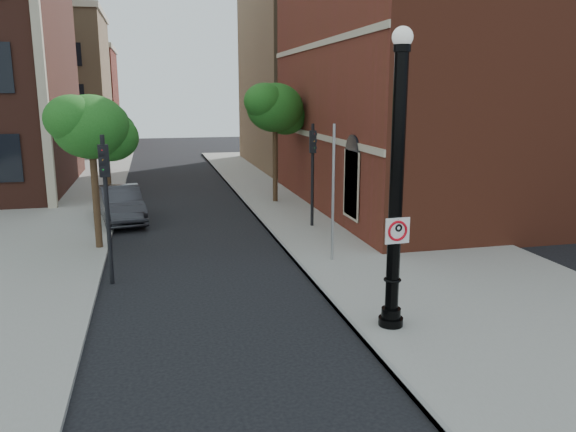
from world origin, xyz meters
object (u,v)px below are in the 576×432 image
object	(u,v)px
parked_car	(121,204)
lamppost	(396,198)
no_parking_sign	(398,231)
traffic_signal_left	(105,185)
traffic_signal_right	(313,159)

from	to	relation	value
parked_car	lamppost	bearing A→B (deg)	-72.23
no_parking_sign	traffic_signal_left	bearing A→B (deg)	139.27
lamppost	parked_car	distance (m)	14.98
no_parking_sign	traffic_signal_left	size ratio (longest dim) A/B	0.14
no_parking_sign	traffic_signal_right	world-z (taller)	traffic_signal_right
lamppost	no_parking_sign	xyz separation A→B (m)	(-0.01, -0.17, -0.70)
traffic_signal_left	traffic_signal_right	world-z (taller)	traffic_signal_left
traffic_signal_right	traffic_signal_left	bearing A→B (deg)	-135.83
lamppost	traffic_signal_left	size ratio (longest dim) A/B	1.58
no_parking_sign	lamppost	bearing A→B (deg)	85.16
lamppost	parked_car	bearing A→B (deg)	116.51
traffic_signal_right	lamppost	bearing A→B (deg)	-86.02
traffic_signal_left	lamppost	bearing A→B (deg)	-48.01
lamppost	no_parking_sign	bearing A→B (deg)	-92.13
traffic_signal_left	traffic_signal_right	xyz separation A→B (m)	(7.52, 5.18, -0.04)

